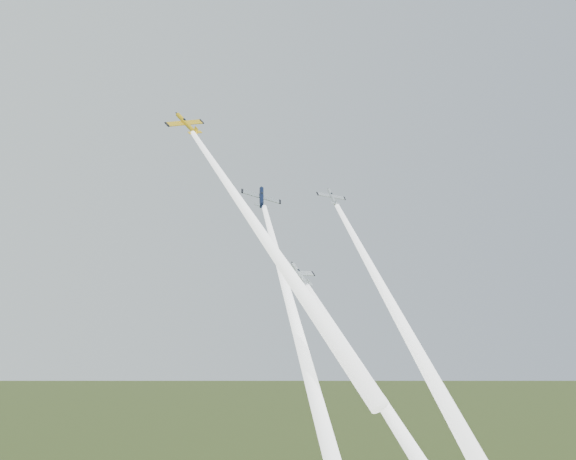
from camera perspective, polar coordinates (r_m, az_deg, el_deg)
The scene contains 8 objects.
plane_yellow at distance 145.43m, azimuth -8.02°, elevation 8.31°, with size 8.68×8.61×1.36m, color yellow, non-canonical shape.
smoke_trail_yellow at distance 119.49m, azimuth -1.45°, elevation -1.25°, with size 2.82×2.82×67.93m, color white, non-canonical shape.
plane_navy at distance 143.77m, azimuth -2.11°, elevation 2.60°, with size 8.36×8.30×1.31m, color #0B1533, non-canonical shape.
smoke_trail_navy at distance 114.61m, azimuth 1.04°, elevation -8.98°, with size 2.82×2.82×72.84m, color white, non-canonical shape.
plane_silver_right at distance 151.86m, azimuth 3.50°, elevation 2.64°, with size 6.69×6.64×1.05m, color silver, non-canonical shape.
smoke_trail_silver_right at distance 128.35m, azimuth 8.50°, elevation -6.43°, with size 2.82×2.82×62.53m, color white, non-canonical shape.
plane_silver_low at distance 133.52m, azimuth 0.95°, elevation -3.53°, with size 7.40×7.34×1.16m, color silver, non-canonical shape.
smoke_trail_silver_low at distance 118.20m, azimuth 7.15°, elevation -12.98°, with size 2.82×2.82×51.65m, color white, non-canonical shape.
Camera 1 is at (-61.22, -125.73, 73.87)m, focal length 45.00 mm.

